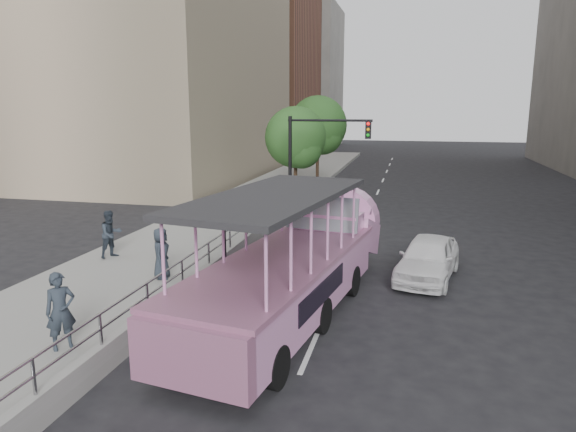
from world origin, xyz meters
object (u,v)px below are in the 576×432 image
object	(u,v)px
pedestrian_far	(161,253)
street_tree_far	(319,127)
duck_boat	(297,264)
pedestrian_mid	(111,234)
pedestrian_near	(61,311)
car	(428,258)
street_tree_near	(297,140)
parking_sign	(225,227)
traffic_signal	(313,151)

from	to	relation	value
pedestrian_far	street_tree_far	xyz separation A→B (m)	(1.31, 20.65, 3.19)
duck_boat	pedestrian_mid	size ratio (longest dim) A/B	6.34
pedestrian_near	street_tree_far	bearing A→B (deg)	39.45
car	pedestrian_far	bearing A→B (deg)	-149.51
street_tree_far	pedestrian_far	bearing A→B (deg)	-93.64
street_tree_near	car	bearing A→B (deg)	-59.00
pedestrian_mid	parking_sign	size ratio (longest dim) A/B	0.66
duck_boat	street_tree_near	world-z (taller)	street_tree_near
pedestrian_far	street_tree_near	distance (m)	14.94
pedestrian_mid	pedestrian_far	xyz separation A→B (m)	(2.84, -1.71, -0.05)
street_tree_near	street_tree_far	distance (m)	6.02
duck_boat	traffic_signal	world-z (taller)	traffic_signal
duck_boat	street_tree_far	distance (m)	21.87
pedestrian_near	pedestrian_mid	world-z (taller)	pedestrian_near
street_tree_far	pedestrian_near	bearing A→B (deg)	-92.67
pedestrian_far	pedestrian_near	bearing A→B (deg)	167.86
parking_sign	street_tree_far	size ratio (longest dim) A/B	0.41
pedestrian_near	traffic_signal	bearing A→B (deg)	33.03
traffic_signal	street_tree_far	distance (m)	9.57
car	parking_sign	size ratio (longest dim) A/B	1.60
car	traffic_signal	bearing A→B (deg)	134.68
pedestrian_near	street_tree_far	world-z (taller)	street_tree_far
pedestrian_far	street_tree_far	size ratio (longest dim) A/B	0.25
duck_boat	traffic_signal	distance (m)	12.33
pedestrian_near	traffic_signal	size ratio (longest dim) A/B	0.34
pedestrian_near	pedestrian_mid	size ratio (longest dim) A/B	1.03
parking_sign	traffic_signal	xyz separation A→B (m)	(1.22, 9.50, 1.84)
traffic_signal	street_tree_near	xyz separation A→B (m)	(-1.60, 3.43, 0.32)
parking_sign	traffic_signal	world-z (taller)	traffic_signal
traffic_signal	street_tree_far	xyz separation A→B (m)	(-1.40, 9.43, 0.81)
pedestrian_near	pedestrian_mid	xyz separation A→B (m)	(-2.96, 6.68, -0.02)
pedestrian_mid	street_tree_near	xyz separation A→B (m)	(3.96, 12.95, 2.66)
pedestrian_mid	street_tree_far	size ratio (longest dim) A/B	0.27
car	pedestrian_mid	size ratio (longest dim) A/B	2.44
pedestrian_far	street_tree_near	size ratio (longest dim) A/B	0.29
duck_boat	pedestrian_mid	xyz separation A→B (m)	(-7.39, 2.48, -0.15)
pedestrian_near	pedestrian_far	distance (m)	4.98
street_tree_near	parking_sign	bearing A→B (deg)	-88.33
pedestrian_near	pedestrian_mid	distance (m)	7.31
pedestrian_near	pedestrian_far	bearing A→B (deg)	43.49
pedestrian_far	traffic_signal	world-z (taller)	traffic_signal
parking_sign	street_tree_near	xyz separation A→B (m)	(-0.38, 12.93, 2.16)
duck_boat	parking_sign	distance (m)	3.96
traffic_signal	street_tree_near	size ratio (longest dim) A/B	0.91
pedestrian_far	pedestrian_mid	bearing A→B (deg)	45.50
car	pedestrian_near	bearing A→B (deg)	-124.59
pedestrian_far	street_tree_near	xyz separation A→B (m)	(1.11, 14.65, 2.70)
parking_sign	traffic_signal	bearing A→B (deg)	82.68
parking_sign	duck_boat	bearing A→B (deg)	-39.31
pedestrian_near	parking_sign	xyz separation A→B (m)	(1.37, 6.70, 0.48)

